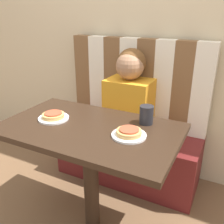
# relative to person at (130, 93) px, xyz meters

# --- Properties ---
(ground_plane) EXTENTS (12.00, 12.00, 0.00)m
(ground_plane) POSITION_rel_person_xyz_m (0.00, -0.61, -0.79)
(ground_plane) COLOR brown
(wall_back) EXTENTS (7.00, 0.05, 2.60)m
(wall_back) POSITION_rel_person_xyz_m (0.00, 0.28, 0.51)
(wall_back) COLOR #C6B28E
(wall_back) RESTS_ON ground_plane
(booth_seat) EXTENTS (1.20, 0.46, 0.46)m
(booth_seat) POSITION_rel_person_xyz_m (0.00, -0.00, -0.56)
(booth_seat) COLOR #5B1919
(booth_seat) RESTS_ON ground_plane
(booth_backrest) EXTENTS (1.20, 0.10, 0.74)m
(booth_backrest) POSITION_rel_person_xyz_m (0.00, 0.17, 0.03)
(booth_backrest) COLOR brown
(booth_backrest) RESTS_ON booth_seat
(dining_table) EXTENTS (1.07, 0.64, 0.76)m
(dining_table) POSITION_rel_person_xyz_m (0.00, -0.61, -0.14)
(dining_table) COLOR black
(dining_table) RESTS_ON ground_plane
(person) EXTENTS (0.36, 0.27, 0.68)m
(person) POSITION_rel_person_xyz_m (0.00, 0.00, 0.00)
(person) COLOR orange
(person) RESTS_ON booth_seat
(plate_left) EXTENTS (0.19, 0.19, 0.01)m
(plate_left) POSITION_rel_person_xyz_m (-0.26, -0.62, -0.03)
(plate_left) COLOR white
(plate_left) RESTS_ON dining_table
(plate_right) EXTENTS (0.19, 0.19, 0.01)m
(plate_right) POSITION_rel_person_xyz_m (0.26, -0.62, -0.03)
(plate_right) COLOR white
(plate_right) RESTS_ON dining_table
(pizza_left) EXTENTS (0.14, 0.14, 0.03)m
(pizza_left) POSITION_rel_person_xyz_m (-0.26, -0.62, -0.01)
(pizza_left) COLOR tan
(pizza_left) RESTS_ON plate_left
(pizza_right) EXTENTS (0.14, 0.14, 0.03)m
(pizza_right) POSITION_rel_person_xyz_m (0.26, -0.62, -0.01)
(pizza_right) COLOR tan
(pizza_right) RESTS_ON plate_right
(drinking_cup) EXTENTS (0.09, 0.09, 0.11)m
(drinking_cup) POSITION_rel_person_xyz_m (0.29, -0.42, 0.02)
(drinking_cup) COLOR #232328
(drinking_cup) RESTS_ON dining_table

